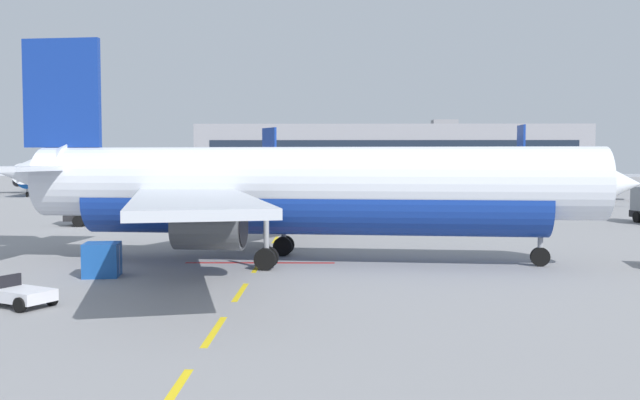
# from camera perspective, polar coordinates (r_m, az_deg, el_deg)

# --- Properties ---
(ground) EXTENTS (400.00, 400.00, 0.00)m
(ground) POSITION_cam_1_polar(r_m,az_deg,el_deg) (57.93, 19.15, -2.32)
(ground) COLOR gray
(apron_paint_markings) EXTENTS (8.00, 98.83, 0.01)m
(apron_paint_markings) POSITION_cam_1_polar(r_m,az_deg,el_deg) (53.61, -3.24, -2.58)
(apron_paint_markings) COLOR yellow
(apron_paint_markings) RESTS_ON ground
(airliner_foreground) EXTENTS (34.82, 34.44, 12.20)m
(airliner_foreground) POSITION_cam_1_polar(r_m,az_deg,el_deg) (37.01, -1.54, 0.91)
(airliner_foreground) COLOR silver
(airliner_foreground) RESTS_ON ground
(airliner_mid_left) EXTENTS (27.85, 28.32, 9.94)m
(airliner_mid_left) POSITION_cam_1_polar(r_m,az_deg,el_deg) (121.63, -21.85, 1.99)
(airliner_mid_left) COLOR silver
(airliner_mid_left) RESTS_ON ground
(airliner_far_center) EXTENTS (30.80, 30.88, 10.85)m
(airliner_far_center) POSITION_cam_1_polar(r_m,az_deg,el_deg) (98.41, 17.93, 1.99)
(airliner_far_center) COLOR silver
(airliner_far_center) RESTS_ON ground
(airliner_far_right) EXTENTS (23.89, 25.45, 9.55)m
(airliner_far_right) POSITION_cam_1_polar(r_m,az_deg,el_deg) (77.80, -0.72, 1.53)
(airliner_far_right) COLOR white
(airliner_far_right) RESTS_ON ground
(catering_truck) EXTENTS (7.24, 3.33, 3.14)m
(catering_truck) POSITION_cam_1_polar(r_m,az_deg,el_deg) (60.94, -17.22, -0.47)
(catering_truck) COLOR black
(catering_truck) RESTS_ON ground
(uld_cargo_container) EXTENTS (1.79, 1.75, 1.60)m
(uld_cargo_container) POSITION_cam_1_polar(r_m,az_deg,el_deg) (34.28, -17.53, -4.72)
(uld_cargo_container) COLOR #194C9E
(uld_cargo_container) RESTS_ON ground
(terminal_satellite) EXTENTS (91.30, 26.98, 15.39)m
(terminal_satellite) POSITION_cam_1_polar(r_m,az_deg,el_deg) (171.68, 5.69, 3.76)
(terminal_satellite) COLOR gray
(terminal_satellite) RESTS_ON ground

